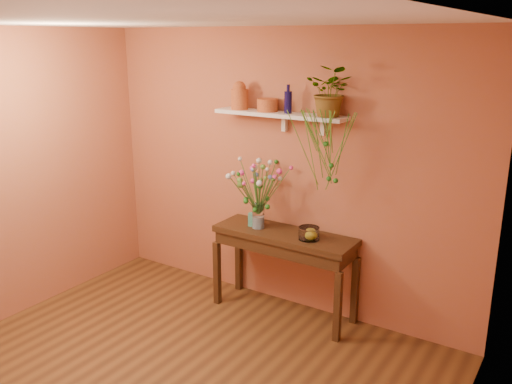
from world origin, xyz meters
TOP-DOWN VIEW (x-y plane):
  - room at (0.00, 0.00)m, footprint 4.04×4.04m
  - sideboard at (0.18, 1.76)m, footprint 1.37×0.44m
  - wall_shelf at (0.06, 1.87)m, footprint 1.30×0.24m
  - terracotta_jug at (-0.38, 1.85)m, footprint 0.18×0.18m
  - terracotta_pot at (-0.08, 1.87)m, footprint 0.20×0.20m
  - blue_bottle at (0.14, 1.86)m, footprint 0.07×0.07m
  - spider_plant at (0.56, 1.86)m, footprint 0.41×0.36m
  - plant_fronds at (0.61, 1.70)m, footprint 0.57×0.39m
  - glass_vase at (-0.09, 1.73)m, footprint 0.12×0.12m
  - bouquet at (-0.11, 1.72)m, footprint 0.53×0.55m
  - glass_bowl at (0.46, 1.72)m, footprint 0.19×0.19m
  - lemon at (0.48, 1.72)m, footprint 0.09×0.09m
  - carton at (-0.17, 1.74)m, footprint 0.07×0.06m

SIDE VIEW (x-z plane):
  - sideboard at x=0.18m, z-range 0.30..1.13m
  - lemon at x=0.48m, z-range 0.84..0.92m
  - glass_bowl at x=0.46m, z-range 0.83..0.94m
  - carton at x=-0.17m, z-range 0.83..0.97m
  - glass_vase at x=-0.09m, z-range 0.82..1.06m
  - bouquet at x=-0.11m, z-range 1.03..1.56m
  - room at x=0.00m, z-range 0.00..2.70m
  - plant_fronds at x=0.61m, z-range 1.30..2.03m
  - wall_shelf at x=0.06m, z-range 1.82..2.01m
  - terracotta_pot at x=-0.08m, z-range 1.94..2.05m
  - blue_bottle at x=0.14m, z-range 1.91..2.17m
  - terracotta_jug at x=-0.38m, z-range 1.93..2.20m
  - spider_plant at x=0.56m, z-range 1.94..2.37m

